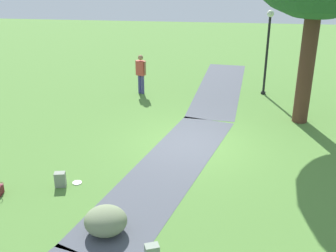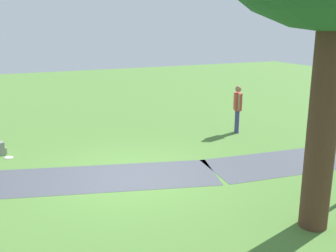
{
  "view_description": "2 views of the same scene",
  "coord_description": "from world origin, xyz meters",
  "px_view_note": "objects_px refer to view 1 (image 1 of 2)",
  "views": [
    {
      "loc": [
        12.19,
        0.55,
        5.79
      ],
      "look_at": [
        1.41,
        -0.66,
        1.17
      ],
      "focal_mm": 44.82,
      "sensor_mm": 36.0,
      "label": 1
    },
    {
      "loc": [
        3.07,
        8.78,
        3.78
      ],
      "look_at": [
        -0.92,
        0.02,
        1.26
      ],
      "focal_mm": 41.87,
      "sensor_mm": 36.0,
      "label": 2
    }
  ],
  "objects_px": {
    "lawn_boulder": "(106,221)",
    "man_near_boulder": "(141,71)",
    "lamp_post": "(268,44)",
    "spare_backpack_on_lawn": "(60,179)",
    "frisbee_on_grass": "(77,183)"
  },
  "relations": [
    {
      "from": "man_near_boulder",
      "to": "spare_backpack_on_lawn",
      "type": "bearing_deg",
      "value": -6.0
    },
    {
      "from": "lamp_post",
      "to": "spare_backpack_on_lawn",
      "type": "xyz_separation_m",
      "value": [
        8.31,
        -6.04,
        -1.98
      ]
    },
    {
      "from": "lawn_boulder",
      "to": "frisbee_on_grass",
      "type": "relative_size",
      "value": 4.1
    },
    {
      "from": "lamp_post",
      "to": "man_near_boulder",
      "type": "bearing_deg",
      "value": -84.29
    },
    {
      "from": "spare_backpack_on_lawn",
      "to": "frisbee_on_grass",
      "type": "bearing_deg",
      "value": 115.93
    },
    {
      "from": "spare_backpack_on_lawn",
      "to": "frisbee_on_grass",
      "type": "relative_size",
      "value": 1.68
    },
    {
      "from": "lawn_boulder",
      "to": "spare_backpack_on_lawn",
      "type": "relative_size",
      "value": 2.44
    },
    {
      "from": "lawn_boulder",
      "to": "man_near_boulder",
      "type": "relative_size",
      "value": 0.58
    },
    {
      "from": "frisbee_on_grass",
      "to": "lawn_boulder",
      "type": "bearing_deg",
      "value": 33.28
    },
    {
      "from": "lawn_boulder",
      "to": "frisbee_on_grass",
      "type": "bearing_deg",
      "value": -146.72
    },
    {
      "from": "frisbee_on_grass",
      "to": "man_near_boulder",
      "type": "bearing_deg",
      "value": 176.7
    },
    {
      "from": "man_near_boulder",
      "to": "frisbee_on_grass",
      "type": "relative_size",
      "value": 7.1
    },
    {
      "from": "spare_backpack_on_lawn",
      "to": "lamp_post",
      "type": "bearing_deg",
      "value": 143.96
    },
    {
      "from": "lamp_post",
      "to": "spare_backpack_on_lawn",
      "type": "relative_size",
      "value": 8.79
    },
    {
      "from": "man_near_boulder",
      "to": "frisbee_on_grass",
      "type": "xyz_separation_m",
      "value": [
        7.6,
        -0.44,
        -0.97
      ]
    }
  ]
}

